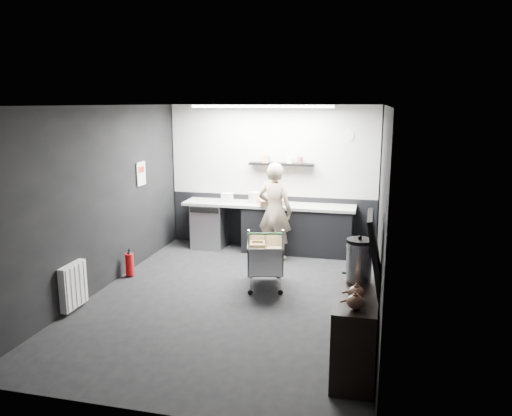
# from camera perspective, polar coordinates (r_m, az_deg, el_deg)

# --- Properties ---
(floor) EXTENTS (5.50, 5.50, 0.00)m
(floor) POSITION_cam_1_polar(r_m,az_deg,el_deg) (7.24, -2.72, -10.26)
(floor) COLOR black
(floor) RESTS_ON ground
(ceiling) EXTENTS (5.50, 5.50, 0.00)m
(ceiling) POSITION_cam_1_polar(r_m,az_deg,el_deg) (6.70, -2.95, 11.64)
(ceiling) COLOR silver
(ceiling) RESTS_ON wall_back
(wall_back) EXTENTS (5.50, 0.00, 5.50)m
(wall_back) POSITION_cam_1_polar(r_m,az_deg,el_deg) (9.47, 1.85, 3.55)
(wall_back) COLOR black
(wall_back) RESTS_ON floor
(wall_front) EXTENTS (5.50, 0.00, 5.50)m
(wall_front) POSITION_cam_1_polar(r_m,az_deg,el_deg) (4.36, -13.07, -6.90)
(wall_front) COLOR black
(wall_front) RESTS_ON floor
(wall_left) EXTENTS (0.00, 5.50, 5.50)m
(wall_left) POSITION_cam_1_polar(r_m,az_deg,el_deg) (7.64, -17.38, 0.96)
(wall_left) COLOR black
(wall_left) RESTS_ON floor
(wall_right) EXTENTS (0.00, 5.50, 5.50)m
(wall_right) POSITION_cam_1_polar(r_m,az_deg,el_deg) (6.58, 14.14, -0.57)
(wall_right) COLOR black
(wall_right) RESTS_ON floor
(kitchen_wall_panel) EXTENTS (3.95, 0.02, 1.70)m
(kitchen_wall_panel) POSITION_cam_1_polar(r_m,az_deg,el_deg) (9.39, 1.84, 6.55)
(kitchen_wall_panel) COLOR #BABBB6
(kitchen_wall_panel) RESTS_ON wall_back
(dado_panel) EXTENTS (3.95, 0.02, 1.00)m
(dado_panel) POSITION_cam_1_polar(r_m,az_deg,el_deg) (9.62, 1.79, -1.49)
(dado_panel) COLOR black
(dado_panel) RESTS_ON wall_back
(floating_shelf) EXTENTS (1.20, 0.22, 0.04)m
(floating_shelf) POSITION_cam_1_polar(r_m,az_deg,el_deg) (9.27, 2.91, 5.04)
(floating_shelf) COLOR black
(floating_shelf) RESTS_ON wall_back
(wall_clock) EXTENTS (0.20, 0.03, 0.20)m
(wall_clock) POSITION_cam_1_polar(r_m,az_deg,el_deg) (9.18, 10.52, 8.11)
(wall_clock) COLOR silver
(wall_clock) RESTS_ON wall_back
(poster) EXTENTS (0.02, 0.30, 0.40)m
(poster) POSITION_cam_1_polar(r_m,az_deg,el_deg) (8.72, -13.01, 3.85)
(poster) COLOR silver
(poster) RESTS_ON wall_left
(poster_red_band) EXTENTS (0.02, 0.22, 0.10)m
(poster_red_band) POSITION_cam_1_polar(r_m,az_deg,el_deg) (8.71, -13.00, 4.30)
(poster_red_band) COLOR red
(poster_red_band) RESTS_ON poster
(radiator) EXTENTS (0.10, 0.50, 0.60)m
(radiator) POSITION_cam_1_polar(r_m,az_deg,el_deg) (7.14, -20.16, -8.33)
(radiator) COLOR silver
(radiator) RESTS_ON wall_left
(ceiling_strip) EXTENTS (2.40, 0.20, 0.04)m
(ceiling_strip) POSITION_cam_1_polar(r_m,az_deg,el_deg) (8.49, 0.65, 11.52)
(ceiling_strip) COLOR white
(ceiling_strip) RESTS_ON ceiling
(prep_counter) EXTENTS (3.20, 0.61, 0.90)m
(prep_counter) POSITION_cam_1_polar(r_m,az_deg,el_deg) (9.30, 2.21, -2.22)
(prep_counter) COLOR black
(prep_counter) RESTS_ON floor
(person) EXTENTS (0.70, 0.53, 1.73)m
(person) POSITION_cam_1_polar(r_m,az_deg,el_deg) (8.77, 2.17, -0.37)
(person) COLOR beige
(person) RESTS_ON floor
(shopping_cart) EXTENTS (0.70, 0.99, 0.96)m
(shopping_cart) POSITION_cam_1_polar(r_m,az_deg,el_deg) (7.54, 1.00, -5.66)
(shopping_cart) COLOR silver
(shopping_cart) RESTS_ON floor
(sideboard) EXTENTS (0.47, 1.11, 1.66)m
(sideboard) POSITION_cam_1_polar(r_m,az_deg,el_deg) (5.36, 11.42, -12.57)
(sideboard) COLOR black
(sideboard) RESTS_ON floor
(fire_extinguisher) EXTENTS (0.13, 0.13, 0.44)m
(fire_extinguisher) POSITION_cam_1_polar(r_m,az_deg,el_deg) (8.26, -14.24, -6.18)
(fire_extinguisher) COLOR red
(fire_extinguisher) RESTS_ON floor
(cardboard_box) EXTENTS (0.61, 0.54, 0.10)m
(cardboard_box) POSITION_cam_1_polar(r_m,az_deg,el_deg) (9.16, 1.88, 0.72)
(cardboard_box) COLOR #A77A59
(cardboard_box) RESTS_ON prep_counter
(pink_tub) EXTENTS (0.21, 0.21, 0.21)m
(pink_tub) POSITION_cam_1_polar(r_m,az_deg,el_deg) (9.27, -0.22, 1.20)
(pink_tub) COLOR silver
(pink_tub) RESTS_ON prep_counter
(white_container) EXTENTS (0.21, 0.17, 0.18)m
(white_container) POSITION_cam_1_polar(r_m,az_deg,el_deg) (9.36, -3.32, 1.19)
(white_container) COLOR silver
(white_container) RESTS_ON prep_counter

